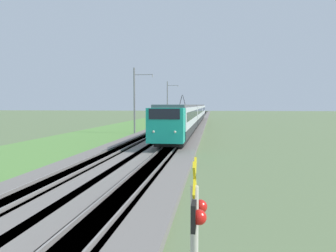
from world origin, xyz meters
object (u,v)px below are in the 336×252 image
Objects in this scene: passenger_train at (192,114)px; catenary_mast_mid at (135,100)px; crossing_signal_far at (195,248)px; catenary_mast_far at (168,101)px.

catenary_mast_mid reaches higher than passenger_train.
crossing_signal_far is 38.32m from catenary_mast_mid.
catenary_mast_far is (30.92, 0.00, 0.21)m from catenary_mast_mid.
crossing_signal_far is 0.36× the size of catenary_mast_mid.
passenger_train is at bearing 93.64° from crossing_signal_far.
passenger_train is at bearing -24.84° from catenary_mast_mid.
catenary_mast_far is (67.89, 9.77, 2.75)m from crossing_signal_far.
catenary_mast_mid is 30.92m from catenary_mast_far.
crossing_signal_far is at bearing 3.64° from passenger_train.
catenary_mast_mid is 0.95× the size of catenary_mast_far.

